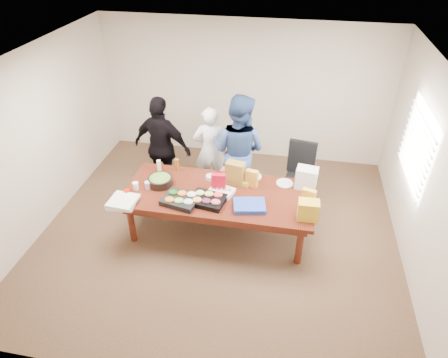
% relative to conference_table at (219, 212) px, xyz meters
% --- Properties ---
extents(floor, '(5.50, 5.00, 0.02)m').
position_rel_conference_table_xyz_m(floor, '(0.00, 0.00, -0.39)').
color(floor, '#47301E').
rests_on(floor, ground).
extents(ceiling, '(5.50, 5.00, 0.02)m').
position_rel_conference_table_xyz_m(ceiling, '(0.00, 0.00, 2.33)').
color(ceiling, white).
rests_on(ceiling, wall_back).
extents(wall_back, '(5.50, 0.04, 2.70)m').
position_rel_conference_table_xyz_m(wall_back, '(0.00, 2.50, 0.98)').
color(wall_back, beige).
rests_on(wall_back, floor).
extents(wall_front, '(5.50, 0.04, 2.70)m').
position_rel_conference_table_xyz_m(wall_front, '(0.00, -2.50, 0.98)').
color(wall_front, beige).
rests_on(wall_front, floor).
extents(wall_left, '(0.04, 5.00, 2.70)m').
position_rel_conference_table_xyz_m(wall_left, '(-2.75, 0.00, 0.98)').
color(wall_left, beige).
rests_on(wall_left, floor).
extents(wall_right, '(0.04, 5.00, 2.70)m').
position_rel_conference_table_xyz_m(wall_right, '(2.75, 0.00, 0.98)').
color(wall_right, beige).
rests_on(wall_right, floor).
extents(window_panel, '(0.03, 1.40, 1.10)m').
position_rel_conference_table_xyz_m(window_panel, '(2.72, 0.60, 1.12)').
color(window_panel, white).
rests_on(window_panel, wall_right).
extents(window_blinds, '(0.04, 1.36, 1.00)m').
position_rel_conference_table_xyz_m(window_blinds, '(2.68, 0.60, 1.12)').
color(window_blinds, beige).
rests_on(window_blinds, wall_right).
extents(conference_table, '(2.80, 1.20, 0.75)m').
position_rel_conference_table_xyz_m(conference_table, '(0.00, 0.00, 0.00)').
color(conference_table, '#4C1C0F').
rests_on(conference_table, floor).
extents(office_chair, '(0.63, 0.63, 1.09)m').
position_rel_conference_table_xyz_m(office_chair, '(1.19, 0.90, 0.17)').
color(office_chair, black).
rests_on(office_chair, floor).
extents(person_center, '(0.67, 0.53, 1.59)m').
position_rel_conference_table_xyz_m(person_center, '(-0.38, 1.14, 0.42)').
color(person_center, white).
rests_on(person_center, floor).
extents(person_right, '(1.12, 0.99, 1.94)m').
position_rel_conference_table_xyz_m(person_right, '(0.15, 0.91, 0.60)').
color(person_right, navy).
rests_on(person_right, floor).
extents(person_left, '(1.13, 0.66, 1.80)m').
position_rel_conference_table_xyz_m(person_left, '(-1.15, 0.89, 0.53)').
color(person_left, black).
rests_on(person_left, floor).
extents(veggie_tray, '(0.57, 0.49, 0.08)m').
position_rel_conference_table_xyz_m(veggie_tray, '(-0.49, -0.31, 0.41)').
color(veggie_tray, black).
rests_on(veggie_tray, conference_table).
extents(fruit_tray, '(0.54, 0.45, 0.07)m').
position_rel_conference_table_xyz_m(fruit_tray, '(-0.11, -0.24, 0.41)').
color(fruit_tray, black).
rests_on(fruit_tray, conference_table).
extents(sheet_cake, '(0.42, 0.36, 0.06)m').
position_rel_conference_table_xyz_m(sheet_cake, '(0.04, 0.01, 0.41)').
color(sheet_cake, white).
rests_on(sheet_cake, conference_table).
extents(salad_bowl, '(0.45, 0.45, 0.12)m').
position_rel_conference_table_xyz_m(salad_bowl, '(-0.92, 0.05, 0.44)').
color(salad_bowl, black).
rests_on(salad_bowl, conference_table).
extents(chip_bag_blue, '(0.50, 0.41, 0.07)m').
position_rel_conference_table_xyz_m(chip_bag_blue, '(0.50, -0.26, 0.41)').
color(chip_bag_blue, blue).
rests_on(chip_bag_blue, conference_table).
extents(chip_bag_red, '(0.22, 0.11, 0.30)m').
position_rel_conference_table_xyz_m(chip_bag_red, '(-0.01, 0.04, 0.53)').
color(chip_bag_red, red).
rests_on(chip_bag_red, conference_table).
extents(chip_bag_yellow, '(0.21, 0.13, 0.29)m').
position_rel_conference_table_xyz_m(chip_bag_yellow, '(1.30, -0.08, 0.52)').
color(chip_bag_yellow, yellow).
rests_on(chip_bag_yellow, conference_table).
extents(chip_bag_orange, '(0.19, 0.12, 0.28)m').
position_rel_conference_table_xyz_m(chip_bag_orange, '(0.46, 0.26, 0.52)').
color(chip_bag_orange, gold).
rests_on(chip_bag_orange, conference_table).
extents(mayo_jar, '(0.10, 0.10, 0.14)m').
position_rel_conference_table_xyz_m(mayo_jar, '(0.25, 0.46, 0.44)').
color(mayo_jar, silver).
rests_on(mayo_jar, conference_table).
extents(mustard_bottle, '(0.08, 0.08, 0.17)m').
position_rel_conference_table_xyz_m(mustard_bottle, '(0.29, 0.33, 0.46)').
color(mustard_bottle, '#ECB203').
rests_on(mustard_bottle, conference_table).
extents(dressing_bottle, '(0.08, 0.08, 0.22)m').
position_rel_conference_table_xyz_m(dressing_bottle, '(-0.77, 0.46, 0.48)').
color(dressing_bottle, brown).
rests_on(dressing_bottle, conference_table).
extents(ranch_bottle, '(0.07, 0.07, 0.20)m').
position_rel_conference_table_xyz_m(ranch_bottle, '(-1.05, 0.40, 0.48)').
color(ranch_bottle, beige).
rests_on(ranch_bottle, conference_table).
extents(banana_bunch, '(0.24, 0.17, 0.07)m').
position_rel_conference_table_xyz_m(banana_bunch, '(0.32, 0.28, 0.41)').
color(banana_bunch, yellow).
rests_on(banana_bunch, conference_table).
extents(bread_loaf, '(0.35, 0.17, 0.13)m').
position_rel_conference_table_xyz_m(bread_loaf, '(0.12, 0.44, 0.44)').
color(bread_loaf, '#995A44').
rests_on(bread_loaf, conference_table).
extents(kraft_bag, '(0.30, 0.21, 0.36)m').
position_rel_conference_table_xyz_m(kraft_bag, '(0.20, 0.30, 0.56)').
color(kraft_bag, olive).
rests_on(kraft_bag, conference_table).
extents(red_cup, '(0.10, 0.10, 0.11)m').
position_rel_conference_table_xyz_m(red_cup, '(-1.30, -0.32, 0.43)').
color(red_cup, '#C80F00').
rests_on(red_cup, conference_table).
extents(clear_cup_a, '(0.10, 0.10, 0.12)m').
position_rel_conference_table_xyz_m(clear_cup_a, '(-1.24, -0.14, 0.44)').
color(clear_cup_a, white).
rests_on(clear_cup_a, conference_table).
extents(clear_cup_b, '(0.09, 0.09, 0.12)m').
position_rel_conference_table_xyz_m(clear_cup_b, '(-1.07, -0.09, 0.43)').
color(clear_cup_b, silver).
rests_on(clear_cup_b, conference_table).
extents(pizza_box_lower, '(0.40, 0.40, 0.04)m').
position_rel_conference_table_xyz_m(pizza_box_lower, '(-1.30, -0.51, 0.40)').
color(pizza_box_lower, white).
rests_on(pizza_box_lower, conference_table).
extents(pizza_box_upper, '(0.40, 0.40, 0.04)m').
position_rel_conference_table_xyz_m(pizza_box_upper, '(-1.28, -0.52, 0.44)').
color(pizza_box_upper, white).
rests_on(pizza_box_upper, pizza_box_lower).
extents(plate_a, '(0.31, 0.31, 0.01)m').
position_rel_conference_table_xyz_m(plate_a, '(0.95, 0.42, 0.38)').
color(plate_a, silver).
rests_on(plate_a, conference_table).
extents(plate_b, '(0.30, 0.30, 0.02)m').
position_rel_conference_table_xyz_m(plate_b, '(0.45, 0.52, 0.38)').
color(plate_b, white).
rests_on(plate_b, conference_table).
extents(dip_bowl_a, '(0.15, 0.15, 0.06)m').
position_rel_conference_table_xyz_m(dip_bowl_a, '(0.16, 0.42, 0.40)').
color(dip_bowl_a, beige).
rests_on(dip_bowl_a, conference_table).
extents(dip_bowl_b, '(0.19, 0.19, 0.06)m').
position_rel_conference_table_xyz_m(dip_bowl_b, '(-0.19, 0.34, 0.41)').
color(dip_bowl_b, beige).
rests_on(dip_bowl_b, conference_table).
extents(grocery_bag_white, '(0.34, 0.26, 0.33)m').
position_rel_conference_table_xyz_m(grocery_bag_white, '(1.26, 0.39, 0.54)').
color(grocery_bag_white, white).
rests_on(grocery_bag_white, conference_table).
extents(grocery_bag_yellow, '(0.28, 0.20, 0.28)m').
position_rel_conference_table_xyz_m(grocery_bag_yellow, '(1.30, -0.34, 0.51)').
color(grocery_bag_yellow, gold).
rests_on(grocery_bag_yellow, conference_table).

